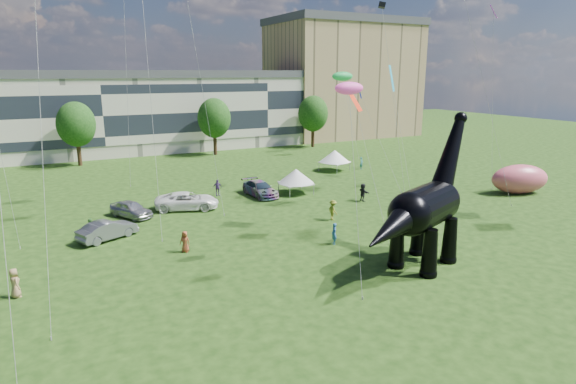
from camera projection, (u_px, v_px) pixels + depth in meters
name	position (u px, v px, depth m)	size (l,w,h in m)	color
ground	(389.00, 301.00, 27.65)	(220.00, 220.00, 0.00)	#16330C
terrace_row	(99.00, 116.00, 75.94)	(78.00, 11.00, 12.00)	beige
apartment_block	(343.00, 81.00, 98.84)	(28.00, 18.00, 22.00)	tan
tree_mid_left	(76.00, 121.00, 66.33)	(5.20, 5.20, 9.44)	#382314
tree_mid_right	(214.00, 115.00, 75.30)	(5.20, 5.20, 9.44)	#382314
tree_far_right	(313.00, 111.00, 83.38)	(5.20, 5.20, 9.44)	#382314
dinosaur_sculpture	(422.00, 211.00, 31.65)	(12.52, 6.51, 10.47)	black
car_silver	(131.00, 209.00, 43.52)	(1.79, 4.45, 1.52)	#A8A7AC
car_grey	(108.00, 230.00, 37.75)	(1.63, 4.67, 1.54)	slate
car_white	(187.00, 201.00, 46.04)	(2.75, 5.97, 1.66)	white
car_dark	(260.00, 189.00, 51.04)	(2.19, 5.38, 1.56)	#595960
gazebo_near	(296.00, 176.00, 51.90)	(3.99, 3.99, 2.69)	silver
gazebo_far	(335.00, 156.00, 63.83)	(5.15, 5.15, 2.78)	white
inflatable_pink	(520.00, 179.00, 51.98)	(6.32, 3.16, 3.16)	#E0576B
visitors	(235.00, 212.00, 42.33)	(48.90, 23.75, 1.84)	teal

